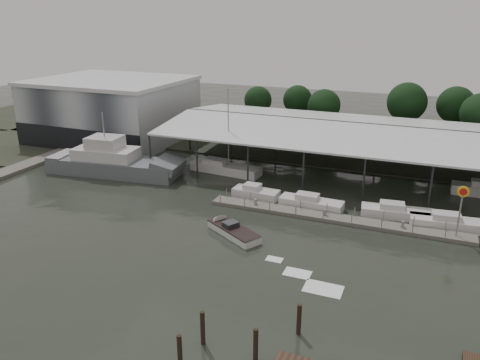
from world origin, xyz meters
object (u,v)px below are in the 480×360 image
at_px(grey_trawler, 115,163).
at_px(shell_fuel_sign, 462,202).
at_px(white_sailboat, 224,168).
at_px(speedboat_underway, 230,229).

bearing_deg(grey_trawler, shell_fuel_sign, -12.34).
distance_m(grey_trawler, white_sailboat, 15.10).
bearing_deg(speedboat_underway, grey_trawler, 4.07).
xyz_separation_m(shell_fuel_sign, speedboat_underway, (-21.07, -7.13, -3.53)).
xyz_separation_m(shell_fuel_sign, grey_trawler, (-43.16, 3.96, -2.35)).
xyz_separation_m(grey_trawler, white_sailboat, (13.76, 6.13, -0.94)).
height_order(grey_trawler, speedboat_underway, grey_trawler).
height_order(shell_fuel_sign, grey_trawler, grey_trawler).
bearing_deg(speedboat_underway, shell_fuel_sign, -130.56).
xyz_separation_m(shell_fuel_sign, white_sailboat, (-29.40, 10.10, -3.29)).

